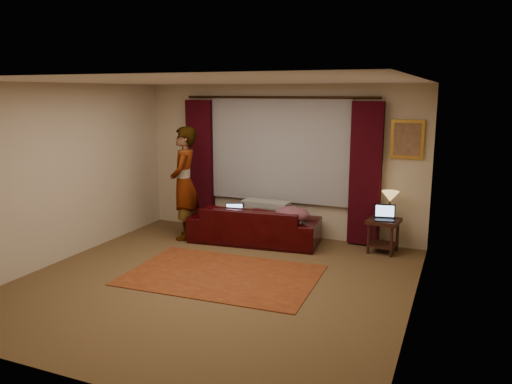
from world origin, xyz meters
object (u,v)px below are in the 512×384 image
(end_table, at_px, (383,236))
(sofa, at_px, (254,217))
(laptop_sofa, at_px, (234,211))
(laptop_table, at_px, (385,213))
(person, at_px, (184,183))
(tiffany_lamp, at_px, (390,205))

(end_table, bearing_deg, sofa, -172.32)
(laptop_sofa, bearing_deg, laptop_table, -14.35)
(sofa, height_order, laptop_sofa, sofa)
(laptop_table, bearing_deg, sofa, 175.30)
(end_table, height_order, person, person)
(end_table, xyz_separation_m, laptop_table, (0.02, -0.07, 0.38))
(end_table, distance_m, person, 3.37)
(laptop_table, bearing_deg, person, 177.16)
(tiffany_lamp, xyz_separation_m, person, (-3.32, -0.60, 0.21))
(laptop_sofa, distance_m, person, 1.00)
(laptop_table, distance_m, person, 3.32)
(tiffany_lamp, bearing_deg, laptop_table, -104.49)
(tiffany_lamp, relative_size, person, 0.22)
(laptop_table, bearing_deg, end_table, 98.51)
(laptop_sofa, distance_m, laptop_table, 2.40)
(laptop_sofa, relative_size, tiffany_lamp, 0.76)
(tiffany_lamp, height_order, person, person)
(end_table, relative_size, person, 0.28)
(sofa, xyz_separation_m, tiffany_lamp, (2.13, 0.37, 0.32))
(sofa, relative_size, laptop_sofa, 6.52)
(laptop_sofa, xyz_separation_m, laptop_table, (2.37, 0.39, 0.11))
(laptop_table, xyz_separation_m, person, (-3.28, -0.44, 0.31))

